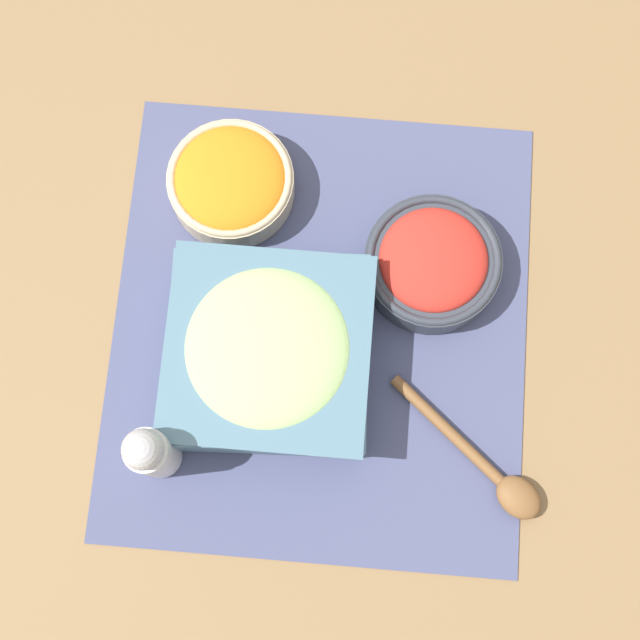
{
  "coord_description": "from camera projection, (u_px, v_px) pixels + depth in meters",
  "views": [
    {
      "loc": [
        0.2,
        0.02,
        0.91
      ],
      "look_at": [
        0.0,
        0.0,
        0.03
      ],
      "focal_mm": 50.0,
      "sensor_mm": 36.0,
      "label": 1
    }
  ],
  "objects": [
    {
      "name": "pepper_shaker",
      "position": [
        151.0,
        453.0,
        0.84
      ],
      "size": [
        0.04,
        0.04,
        0.12
      ],
      "color": "silver",
      "rests_on": "placemat"
    },
    {
      "name": "carrot_bowl",
      "position": [
        231.0,
        182.0,
        0.94
      ],
      "size": [
        0.13,
        0.13,
        0.05
      ],
      "color": "#C6B28E",
      "rests_on": "placemat"
    },
    {
      "name": "cucumber_bowl",
      "position": [
        269.0,
        352.0,
        0.88
      ],
      "size": [
        0.21,
        0.21,
        0.08
      ],
      "color": "slate",
      "rests_on": "placemat"
    },
    {
      "name": "tomato_bowl",
      "position": [
        432.0,
        262.0,
        0.92
      ],
      "size": [
        0.14,
        0.14,
        0.05
      ],
      "color": "#333842",
      "rests_on": "placemat"
    },
    {
      "name": "ground_plane",
      "position": [
        320.0,
        327.0,
        0.94
      ],
      "size": [
        3.0,
        3.0,
        0.0
      ],
      "primitive_type": "plane",
      "color": "olive"
    },
    {
      "name": "wooden_spoon",
      "position": [
        492.0,
        473.0,
        0.89
      ],
      "size": [
        0.14,
        0.16,
        0.02
      ],
      "color": "brown",
      "rests_on": "placemat"
    },
    {
      "name": "placemat",
      "position": [
        320.0,
        327.0,
        0.93
      ],
      "size": [
        0.48,
        0.43,
        0.0
      ],
      "color": "#474C70",
      "rests_on": "ground_plane"
    }
  ]
}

